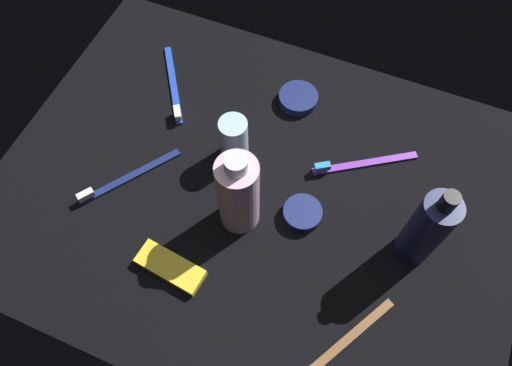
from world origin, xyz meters
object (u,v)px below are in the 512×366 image
object	(u,v)px
deodorant_stick	(234,139)
cream_tin_right	(297,98)
toothbrush_blue	(174,88)
snack_bar_yellow	(170,267)
lotion_bottle	(427,227)
toothbrush_purple	(359,163)
cream_tin_left	(302,213)
toothbrush_brown	(339,346)
bodywash_bottle	(238,193)
toothbrush_navy	(124,179)

from	to	relation	value
deodorant_stick	cream_tin_right	distance (cm)	15.95
toothbrush_blue	snack_bar_yellow	world-z (taller)	toothbrush_blue
lotion_bottle	toothbrush_blue	size ratio (longest dim) A/B	1.15
deodorant_stick	toothbrush_blue	bearing A→B (deg)	-27.72
toothbrush_purple	cream_tin_left	world-z (taller)	toothbrush_purple
lotion_bottle	toothbrush_brown	bearing A→B (deg)	72.56
bodywash_bottle	cream_tin_left	size ratio (longest dim) A/B	2.83
toothbrush_navy	snack_bar_yellow	xyz separation A→B (cm)	(-13.95, 10.49, 0.14)
lotion_bottle	cream_tin_left	world-z (taller)	lotion_bottle
toothbrush_purple	snack_bar_yellow	xyz separation A→B (cm)	(20.69, 27.97, 0.14)
deodorant_stick	snack_bar_yellow	bearing A→B (deg)	88.14
deodorant_stick	snack_bar_yellow	world-z (taller)	deodorant_stick
toothbrush_navy	toothbrush_blue	distance (cm)	19.94
toothbrush_brown	cream_tin_left	distance (cm)	20.39
cream_tin_left	lotion_bottle	bearing A→B (deg)	-175.27
toothbrush_brown	deodorant_stick	bearing A→B (deg)	-41.97
toothbrush_purple	snack_bar_yellow	distance (cm)	34.79
bodywash_bottle	cream_tin_left	bearing A→B (deg)	-157.14
bodywash_bottle	snack_bar_yellow	bearing A→B (deg)	62.83
deodorant_stick	bodywash_bottle	bearing A→B (deg)	117.51
toothbrush_brown	toothbrush_navy	bearing A→B (deg)	-16.01
toothbrush_brown	lotion_bottle	bearing A→B (deg)	-107.44
bodywash_bottle	toothbrush_navy	xyz separation A→B (cm)	(20.04, 1.37, -7.32)
toothbrush_blue	cream_tin_left	xyz separation A→B (cm)	(-30.11, 14.73, 0.29)
bodywash_bottle	deodorant_stick	size ratio (longest dim) A/B	2.00
toothbrush_brown	cream_tin_right	xyz separation A→B (cm)	(20.09, -37.74, 0.25)
lotion_bottle	cream_tin_right	world-z (taller)	lotion_bottle
lotion_bottle	toothbrush_blue	bearing A→B (deg)	-15.69
bodywash_bottle	snack_bar_yellow	distance (cm)	15.14
toothbrush_brown	cream_tin_right	size ratio (longest dim) A/B	2.33
toothbrush_brown	snack_bar_yellow	bearing A→B (deg)	-2.48
toothbrush_navy	deodorant_stick	bearing A→B (deg)	-141.48
snack_bar_yellow	toothbrush_navy	bearing A→B (deg)	-30.15
bodywash_bottle	toothbrush_purple	distance (cm)	22.94
lotion_bottle	cream_tin_left	distance (cm)	18.65
toothbrush_brown	snack_bar_yellow	size ratio (longest dim) A/B	1.56
deodorant_stick	toothbrush_brown	xyz separation A→B (cm)	(-25.93, 23.32, -3.75)
toothbrush_purple	toothbrush_blue	world-z (taller)	same
toothbrush_brown	snack_bar_yellow	world-z (taller)	toothbrush_brown
deodorant_stick	snack_bar_yellow	distance (cm)	22.47
lotion_bottle	toothbrush_purple	bearing A→B (deg)	-42.88
toothbrush_blue	toothbrush_navy	bearing A→B (deg)	92.93
cream_tin_right	toothbrush_purple	bearing A→B (deg)	148.61
cream_tin_right	snack_bar_yellow	bearing A→B (deg)	79.83
lotion_bottle	bodywash_bottle	xyz separation A→B (cm)	(26.30, 5.25, 0.07)
toothbrush_blue	cream_tin_left	world-z (taller)	toothbrush_blue
toothbrush_purple	toothbrush_blue	bearing A→B (deg)	-3.92
deodorant_stick	toothbrush_purple	xyz separation A→B (cm)	(-19.97, -5.80, -3.75)
cream_tin_left	toothbrush_navy	bearing A→B (deg)	10.11
snack_bar_yellow	toothbrush_blue	bearing A→B (deg)	-56.99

